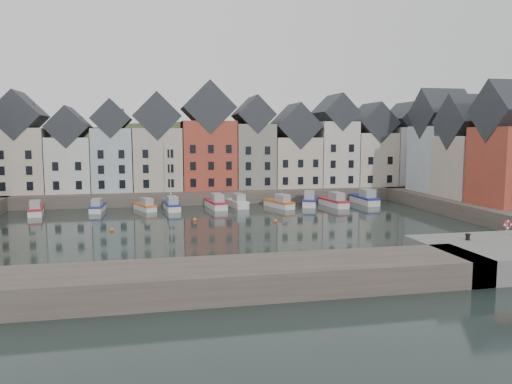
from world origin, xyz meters
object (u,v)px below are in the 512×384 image
object	(u,v)px
mooring_bollard	(468,237)
life_ring_post	(507,225)
boat_a	(36,210)
boat_d	(172,205)

from	to	relation	value
mooring_bollard	life_ring_post	size ratio (longest dim) A/B	0.43
mooring_bollard	boat_a	bearing A→B (deg)	140.06
boat_d	boat_a	bearing A→B (deg)	175.25
boat_a	boat_d	distance (m)	18.67
boat_a	mooring_bollard	xyz separation A→B (m)	(42.54, -35.61, 1.63)
life_ring_post	boat_a	bearing A→B (deg)	144.47
boat_a	life_ring_post	world-z (taller)	life_ring_post
mooring_bollard	boat_d	bearing A→B (deg)	123.48
boat_d	life_ring_post	xyz separation A→B (m)	(29.00, -34.52, 2.11)
boat_d	life_ring_post	size ratio (longest dim) A/B	8.93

